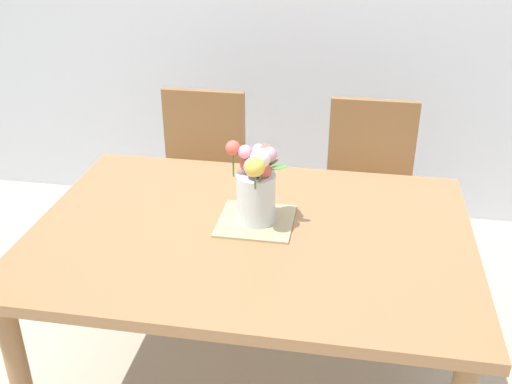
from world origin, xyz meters
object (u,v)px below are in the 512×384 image
object	(u,v)px
dining_table	(251,249)
chair_left	(200,169)
chair_right	(369,182)
flower_vase	(256,182)

from	to	relation	value
dining_table	chair_left	world-z (taller)	chair_left
chair_right	flower_vase	size ratio (longest dim) A/B	2.97
dining_table	flower_vase	world-z (taller)	flower_vase
dining_table	chair_left	xyz separation A→B (m)	(-0.42, 0.88, -0.13)
chair_right	flower_vase	bearing A→B (deg)	63.61
dining_table	chair_left	size ratio (longest dim) A/B	1.71
chair_left	chair_right	world-z (taller)	same
dining_table	chair_right	size ratio (longest dim) A/B	1.71
chair_left	flower_vase	world-z (taller)	flower_vase
dining_table	flower_vase	xyz separation A→B (m)	(0.01, 0.05, 0.24)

